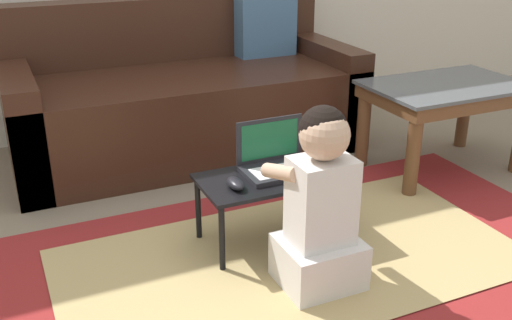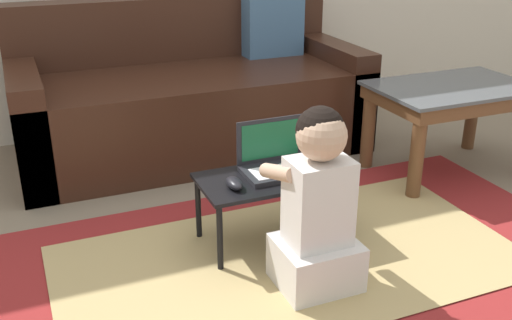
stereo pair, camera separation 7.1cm
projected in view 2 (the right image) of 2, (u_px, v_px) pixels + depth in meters
ground_plane at (258, 257)px, 2.44m from camera, size 16.00×16.00×0.00m
area_rug at (291, 260)px, 2.41m from camera, size 2.57×1.35×0.01m
couch at (191, 98)px, 3.47m from camera, size 1.93×0.89×0.84m
coffee_table at (451, 101)px, 3.11m from camera, size 0.82×0.54×0.48m
laptop_desk at (273, 183)px, 2.47m from camera, size 0.62×0.32×0.30m
laptop at (277, 163)px, 2.48m from camera, size 0.30×0.20×0.21m
computer_mouse at (234, 183)px, 2.34m from camera, size 0.06×0.11×0.04m
person_seated at (317, 206)px, 2.14m from camera, size 0.29×0.37×0.70m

